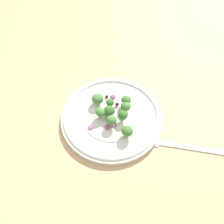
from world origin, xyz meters
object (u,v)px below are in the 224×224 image
at_px(broccoli_floret_1, 126,106).
at_px(broccoli_floret_2, 101,112).
at_px(plate, 112,116).
at_px(fork, 178,145).
at_px(broccoli_floret_0, 110,109).

xyz_separation_m(broccoli_floret_1, broccoli_floret_2, (0.04, -0.05, 0.00)).
bearing_deg(plate, broccoli_floret_1, 136.79).
bearing_deg(broccoli_floret_2, fork, 89.31).
relative_size(broccoli_floret_0, broccoli_floret_2, 1.09).
height_order(broccoli_floret_0, broccoli_floret_1, broccoli_floret_0).
bearing_deg(broccoli_floret_0, broccoli_floret_1, 128.16).
bearing_deg(broccoli_floret_2, broccoli_floret_1, 130.27).
distance_m(broccoli_floret_0, broccoli_floret_2, 0.02).
bearing_deg(fork, plate, -95.39).
xyz_separation_m(broccoli_floret_0, broccoli_floret_2, (0.02, -0.02, -0.00)).
distance_m(broccoli_floret_2, fork, 0.20).
distance_m(plate, broccoli_floret_2, 0.04).
distance_m(broccoli_floret_0, fork, 0.18).
xyz_separation_m(plate, broccoli_floret_0, (-0.00, -0.01, 0.02)).
bearing_deg(broccoli_floret_1, fork, 73.45).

